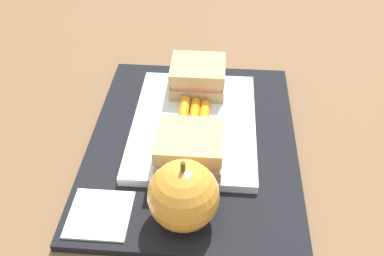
{
  "coord_description": "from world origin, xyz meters",
  "views": [
    {
      "loc": [
        0.43,
        0.03,
        0.41
      ],
      "look_at": [
        0.01,
        0.0,
        0.04
      ],
      "focal_mm": 40.19,
      "sensor_mm": 36.0,
      "label": 1
    }
  ],
  "objects_px": {
    "carrot_sticks_bundle": "(194,117)",
    "paper_napkin": "(100,214)",
    "apple": "(186,196)",
    "sandwich_half_left": "(198,76)",
    "sandwich_half_right": "(189,149)",
    "food_tray": "(194,124)"
  },
  "relations": [
    {
      "from": "carrot_sticks_bundle",
      "to": "paper_napkin",
      "type": "height_order",
      "value": "carrot_sticks_bundle"
    },
    {
      "from": "apple",
      "to": "paper_napkin",
      "type": "xyz_separation_m",
      "value": [
        0.0,
        -0.1,
        -0.04
      ]
    },
    {
      "from": "sandwich_half_left",
      "to": "apple",
      "type": "distance_m",
      "value": 0.23
    },
    {
      "from": "sandwich_half_right",
      "to": "carrot_sticks_bundle",
      "type": "bearing_deg",
      "value": -179.87
    },
    {
      "from": "sandwich_half_left",
      "to": "paper_napkin",
      "type": "height_order",
      "value": "sandwich_half_left"
    },
    {
      "from": "sandwich_half_right",
      "to": "food_tray",
      "type": "bearing_deg",
      "value": 180.0
    },
    {
      "from": "sandwich_half_left",
      "to": "carrot_sticks_bundle",
      "type": "relative_size",
      "value": 1.01
    },
    {
      "from": "sandwich_half_left",
      "to": "carrot_sticks_bundle",
      "type": "distance_m",
      "value": 0.08
    },
    {
      "from": "carrot_sticks_bundle",
      "to": "food_tray",
      "type": "bearing_deg",
      "value": 45.83
    },
    {
      "from": "sandwich_half_left",
      "to": "apple",
      "type": "xyz_separation_m",
      "value": [
        0.23,
        0.0,
        0.01
      ]
    },
    {
      "from": "food_tray",
      "to": "sandwich_half_right",
      "type": "bearing_deg",
      "value": 0.0
    },
    {
      "from": "sandwich_half_left",
      "to": "sandwich_half_right",
      "type": "xyz_separation_m",
      "value": [
        0.16,
        0.0,
        0.0
      ]
    },
    {
      "from": "apple",
      "to": "paper_napkin",
      "type": "height_order",
      "value": "apple"
    },
    {
      "from": "food_tray",
      "to": "apple",
      "type": "relative_size",
      "value": 2.56
    },
    {
      "from": "sandwich_half_right",
      "to": "apple",
      "type": "height_order",
      "value": "apple"
    },
    {
      "from": "sandwich_half_left",
      "to": "paper_napkin",
      "type": "bearing_deg",
      "value": -21.99
    },
    {
      "from": "sandwich_half_left",
      "to": "carrot_sticks_bundle",
      "type": "bearing_deg",
      "value": -0.13
    },
    {
      "from": "sandwich_half_right",
      "to": "apple",
      "type": "distance_m",
      "value": 0.08
    },
    {
      "from": "sandwich_half_right",
      "to": "paper_napkin",
      "type": "height_order",
      "value": "sandwich_half_right"
    },
    {
      "from": "apple",
      "to": "sandwich_half_left",
      "type": "bearing_deg",
      "value": -179.38
    },
    {
      "from": "food_tray",
      "to": "carrot_sticks_bundle",
      "type": "xyz_separation_m",
      "value": [
        -0.0,
        -0.0,
        0.01
      ]
    },
    {
      "from": "paper_napkin",
      "to": "food_tray",
      "type": "bearing_deg",
      "value": 149.01
    }
  ]
}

